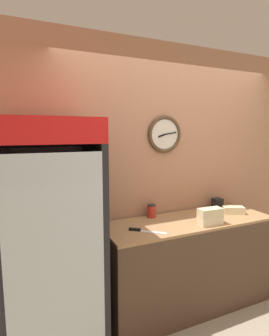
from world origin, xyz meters
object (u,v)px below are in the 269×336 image
Objects in this scene: sandwich_stack_bottom at (210,221)px; chefs_knife at (142,231)px; beverage_cooler at (50,228)px; sandwich_flat_left at (233,210)px; napkin_dispenser at (217,203)px; condiment_jar at (151,211)px; sandwich_stack_middle at (210,212)px.

sandwich_stack_bottom reaches higher than chefs_knife.
sandwich_stack_bottom is 0.67m from chefs_knife.
beverage_cooler is 7.83× the size of sandwich_flat_left.
sandwich_flat_left is 0.23m from napkin_dispenser.
condiment_jar is at bearing 134.05° from sandwich_stack_bottom.
sandwich_stack_bottom is at bearing 180.00° from sandwich_stack_middle.
sandwich_stack_bottom is at bearing -159.57° from sandwich_flat_left.
beverage_cooler is at bearing 179.27° from sandwich_flat_left.
sandwich_flat_left is (0.46, 0.17, -0.08)m from sandwich_stack_middle.
sandwich_stack_bottom is at bearing -8.92° from chefs_knife.
condiment_jar is at bearing 163.81° from sandwich_flat_left.
beverage_cooler reaches higher than napkin_dispenser.
sandwich_stack_middle is 0.99× the size of sandwich_flat_left.
sandwich_stack_bottom is at bearing -45.95° from condiment_jar.
napkin_dispenser is (0.43, 0.40, -0.06)m from sandwich_stack_middle.
sandwich_stack_middle is 0.59m from napkin_dispenser.
napkin_dispenser is (1.09, 0.29, 0.05)m from chefs_knife.
sandwich_flat_left is at bearing -83.68° from napkin_dispenser.
napkin_dispenser reaches higher than sandwich_stack_bottom.
beverage_cooler is 15.75× the size of napkin_dispenser.
sandwich_stack_middle reaches higher than napkin_dispenser.
sandwich_stack_bottom is 0.99× the size of sandwich_stack_middle.
sandwich_stack_bottom is at bearing -137.41° from napkin_dispenser.
condiment_jar reaches higher than sandwich_flat_left.
beverage_cooler is 7.91× the size of sandwich_stack_middle.
sandwich_stack_bottom is 0.08m from sandwich_stack_middle.
sandwich_flat_left reaches higher than chefs_knife.
sandwich_flat_left is 1.78× the size of condiment_jar.
condiment_jar reaches higher than chefs_knife.
sandwich_stack_middle is 1.99× the size of napkin_dispenser.
chefs_knife is at bearing -128.68° from condiment_jar.
condiment_jar is at bearing 51.32° from chefs_knife.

